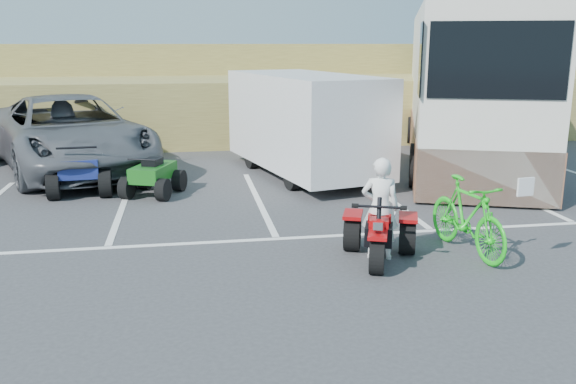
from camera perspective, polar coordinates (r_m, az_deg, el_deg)
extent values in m
plane|color=#37373A|center=(7.84, 1.60, -9.83)|extent=(100.00, 100.00, 0.00)
cube|color=white|center=(12.51, -15.20, -1.22)|extent=(0.12, 5.00, 0.01)
cube|color=white|center=(12.53, -2.82, -0.73)|extent=(0.12, 5.00, 0.01)
cube|color=white|center=(13.11, 8.98, -0.23)|extent=(0.12, 5.00, 0.01)
cube|color=white|center=(14.19, 19.38, 0.22)|extent=(0.12, 5.00, 0.01)
cube|color=white|center=(10.05, -1.05, -4.40)|extent=(28.00, 0.12, 0.01)
cube|color=olive|center=(21.20, -5.78, 7.92)|extent=(40.00, 6.00, 2.00)
cube|color=olive|center=(24.61, -6.41, 11.05)|extent=(40.00, 4.00, 2.20)
imported|color=white|center=(9.09, 8.62, -1.52)|extent=(0.65, 0.54, 1.53)
imported|color=#14BF19|center=(9.62, 16.43, -2.22)|extent=(0.82, 1.99, 1.16)
imported|color=#4F5157|center=(16.24, -19.80, 5.17)|extent=(5.37, 7.40, 1.87)
cube|color=silver|center=(14.67, 1.50, 6.74)|extent=(3.25, 5.54, 2.17)
cylinder|color=black|center=(14.83, 1.48, 2.75)|extent=(1.99, 1.04, 0.61)
cube|color=silver|center=(17.52, 16.28, 9.54)|extent=(6.26, 11.14, 3.91)
cube|color=brown|center=(17.66, 15.97, 4.98)|extent=(6.31, 11.16, 1.09)
cube|color=black|center=(12.07, 19.05, 11.55)|extent=(2.36, 0.87, 1.41)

